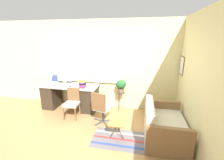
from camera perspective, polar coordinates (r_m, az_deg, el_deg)
The scene contains 17 objects.
ground_plane at distance 4.44m, azimuth -5.14°, elevation -13.62°, with size 14.00×14.00×0.00m, color tan.
wall_back_with_window at distance 4.66m, azimuth -3.15°, elevation 5.64°, with size 9.00×0.12×2.70m.
wall_right_with_picture at distance 3.93m, azimuth 27.08°, elevation 1.93°, with size 0.08×9.00×2.70m.
desk at distance 4.90m, azimuth -15.58°, elevation -5.97°, with size 1.78×0.67×0.77m.
laptop at distance 5.16m, azimuth -21.20°, elevation -0.48°, with size 0.29×0.34×0.24m.
monitor at distance 4.86m, azimuth -17.74°, elevation 1.10°, with size 0.45×0.19×0.44m.
keyboard at distance 4.72m, azimuth -18.84°, elevation -2.29°, with size 0.37×0.12×0.02m.
mouse at distance 4.61m, azimuth -15.71°, elevation -2.34°, with size 0.04×0.07×0.04m.
desk_lamp at distance 4.60m, azimuth -7.00°, elevation 1.61°, with size 0.13×0.13×0.43m.
book_stack at distance 4.43m, azimuth -11.24°, elevation -1.44°, with size 0.22×0.18×0.22m.
desk_chair_wooden at distance 4.36m, azimuth -14.98°, elevation -8.19°, with size 0.41×0.42×0.81m.
office_chair_swivel at distance 3.92m, azimuth -4.04°, elevation -10.31°, with size 0.55×0.56×0.88m.
couch_loveseat at distance 3.65m, azimuth 18.78°, elevation -16.39°, with size 0.85×1.28×0.80m.
plant_stand at distance 4.55m, azimuth 3.42°, elevation -5.60°, with size 0.23×0.23×0.60m.
potted_plant at distance 4.45m, azimuth 3.48°, elevation -2.04°, with size 0.30×0.30×0.38m.
floor_rug_striped at distance 3.58m, azimuth 2.87°, elevation -21.60°, with size 1.21×0.73×0.01m.
folding_stool at distance 3.39m, azimuth 1.97°, elevation -16.48°, with size 0.36×0.31×0.42m.
Camera 1 is at (1.14, -3.69, 2.18)m, focal length 24.00 mm.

